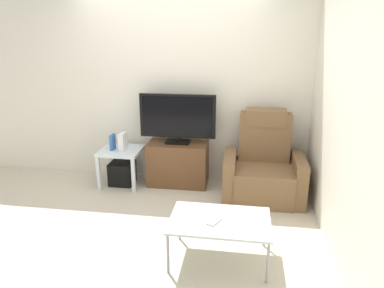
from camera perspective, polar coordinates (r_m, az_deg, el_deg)
ground_plane at (r=4.23m, az=-6.13°, el=-10.89°), size 6.40×6.40×0.00m
wall_back at (r=4.88m, az=-3.28°, el=9.17°), size 6.40×0.06×2.60m
wall_side at (r=3.77m, az=22.16°, el=5.40°), size 0.06×4.48×2.60m
tv_stand at (r=4.85m, az=-2.29°, el=-3.16°), size 0.80×0.41×0.59m
television at (r=4.68m, az=-2.34°, el=4.25°), size 1.01×0.20×0.66m
recliner_armchair at (r=4.56m, az=11.40°, el=-3.86°), size 0.98×0.78×1.08m
side_table at (r=4.91m, az=-11.29°, el=-1.74°), size 0.54×0.54×0.50m
subwoofer_box at (r=5.00m, az=-11.12°, el=-4.56°), size 0.31×0.31×0.31m
book_upright at (r=4.87m, az=-12.61°, el=0.30°), size 0.04×0.13×0.21m
game_console at (r=4.85m, az=-11.00°, el=0.44°), size 0.07×0.20×0.23m
coffee_table at (r=3.27m, az=4.48°, el=-12.38°), size 0.90×0.60×0.41m
cell_phone at (r=3.21m, az=3.58°, el=-12.32°), size 0.13×0.17×0.01m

